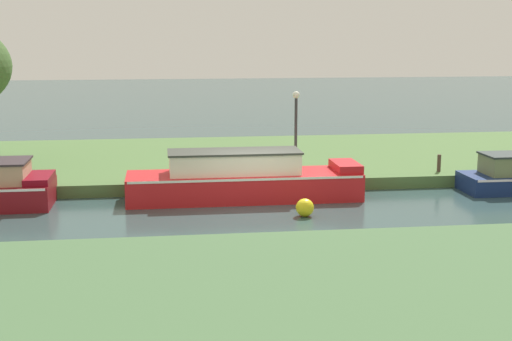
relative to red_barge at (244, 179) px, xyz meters
name	(u,v)px	position (x,y,z in m)	size (l,w,h in m)	color
ground_plane	(257,208)	(0.25, -1.20, -0.64)	(120.00, 120.00, 0.00)	#2F4848
riverbank_far	(233,160)	(0.25, 5.80, -0.44)	(72.00, 10.00, 0.40)	#4C6E3A
riverbank_near	(326,321)	(0.25, -10.20, -0.44)	(72.00, 10.00, 0.40)	#456740
red_barge	(244,179)	(0.00, 0.00, 0.00)	(7.19, 1.84, 1.54)	red
lamp_post	(296,121)	(2.02, 2.10, 1.51)	(0.24, 0.24, 2.76)	#333338
mooring_post_near	(439,163)	(6.92, 1.55, 0.06)	(0.13, 0.13, 0.59)	#4B372D
mooring_post_far	(174,169)	(-2.11, 1.55, 0.08)	(0.12, 0.12, 0.64)	#433C25
channel_buoy	(305,208)	(1.46, -2.33, -0.38)	(0.51, 0.51, 0.51)	yellow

